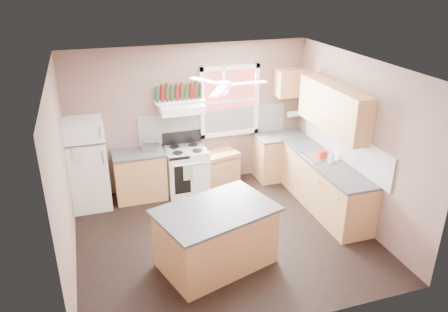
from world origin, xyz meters
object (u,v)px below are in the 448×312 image
object	(u,v)px
toaster	(150,146)
stove	(187,170)
refrigerator	(87,164)
island	(216,238)
cart	(220,168)

from	to	relation	value
toaster	stove	size ratio (longest dim) A/B	0.33
refrigerator	island	bearing A→B (deg)	-54.85
toaster	stove	world-z (taller)	toaster
cart	refrigerator	bearing A→B (deg)	168.71
stove	cart	distance (m)	0.69
toaster	island	bearing A→B (deg)	-61.92
refrigerator	island	world-z (taller)	refrigerator
stove	island	distance (m)	2.30
toaster	cart	distance (m)	1.47
stove	island	bearing A→B (deg)	-92.50
toaster	stove	distance (m)	0.85
island	cart	bearing A→B (deg)	54.27
cart	stove	bearing A→B (deg)	173.33
toaster	cart	bearing A→B (deg)	17.40
island	toaster	bearing A→B (deg)	85.30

